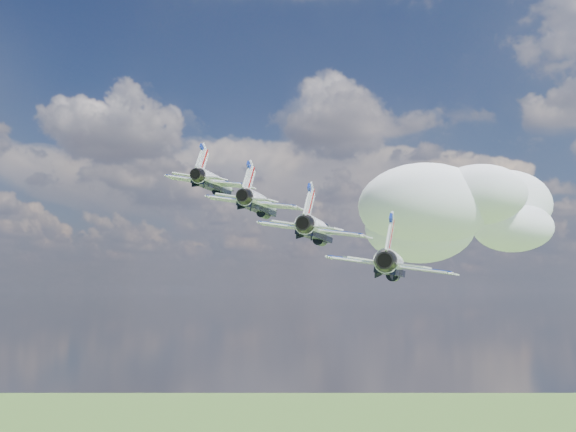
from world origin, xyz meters
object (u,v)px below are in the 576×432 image
(jet_0, at_px, (216,183))
(jet_2, at_px, (318,230))
(jet_1, at_px, (261,204))
(jet_3, at_px, (393,264))

(jet_0, distance_m, jet_2, 23.36)
(jet_1, distance_m, jet_2, 11.68)
(jet_2, bearing_deg, jet_1, 136.36)
(jet_3, bearing_deg, jet_2, 136.36)
(jet_0, xyz_separation_m, jet_3, (25.35, -21.44, -11.23))
(jet_0, distance_m, jet_3, 35.05)
(jet_3, bearing_deg, jet_1, 136.36)
(jet_0, height_order, jet_3, jet_0)
(jet_0, xyz_separation_m, jet_2, (16.90, -14.29, -7.49))
(jet_0, xyz_separation_m, jet_1, (8.45, -7.15, -3.74))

